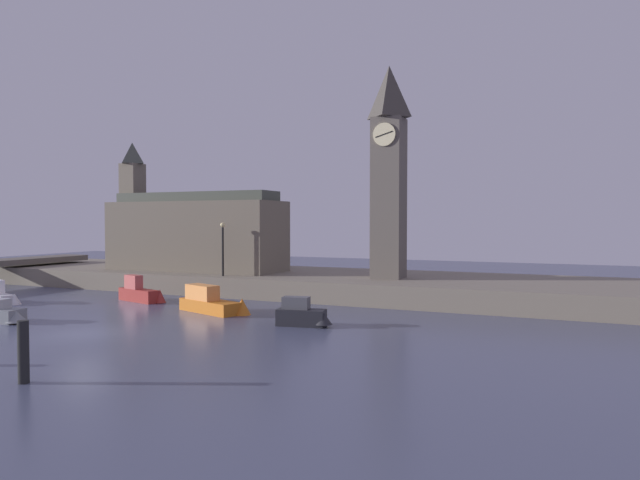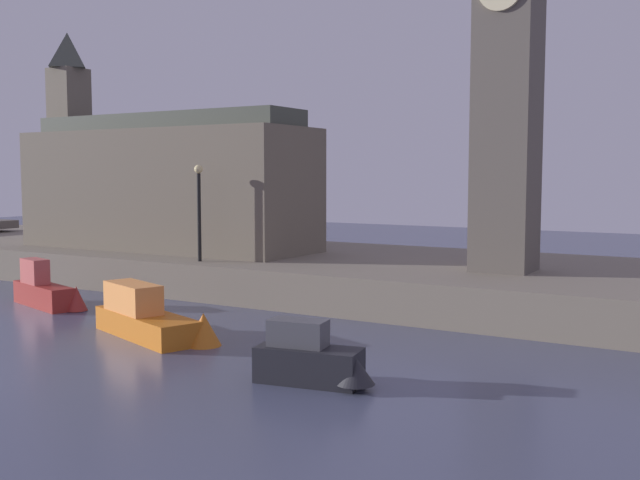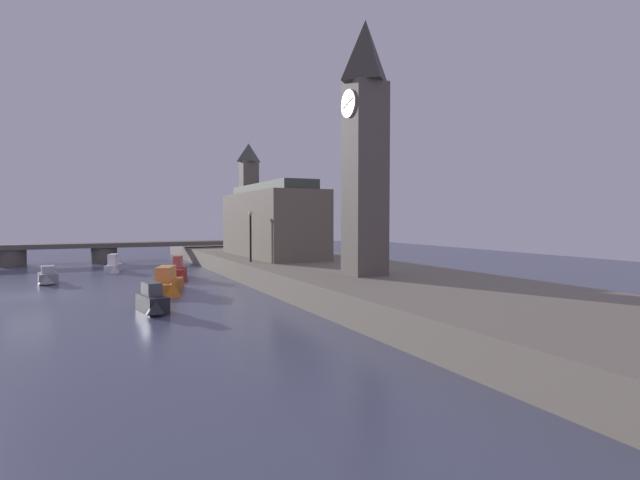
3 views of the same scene
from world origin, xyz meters
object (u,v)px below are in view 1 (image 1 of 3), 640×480
(streetlamp, at_px, (223,243))
(mooring_post_right, at_px, (23,352))
(boat_dinghy_red, at_px, (141,293))
(boat_ferry_white, at_px, (0,295))
(boat_patrol_orange, at_px, (214,303))
(clock_tower, at_px, (389,168))
(parliament_hall, at_px, (192,231))
(boat_barge_dark, at_px, (304,315))
(boat_cruiser_grey, at_px, (3,313))

(streetlamp, height_order, mooring_post_right, streetlamp)
(mooring_post_right, height_order, boat_dinghy_red, mooring_post_right)
(boat_dinghy_red, distance_m, boat_ferry_white, 9.41)
(mooring_post_right, xyz_separation_m, boat_patrol_orange, (-2.68, 15.54, -0.51))
(clock_tower, relative_size, streetlamp, 3.79)
(mooring_post_right, bearing_deg, parliament_hall, 114.85)
(boat_patrol_orange, height_order, boat_ferry_white, boat_patrol_orange)
(streetlamp, distance_m, boat_barge_dark, 14.37)
(boat_patrol_orange, xyz_separation_m, boat_dinghy_red, (-7.51, 2.00, 0.03))
(boat_dinghy_red, bearing_deg, parliament_hall, 102.30)
(streetlamp, distance_m, mooring_post_right, 23.62)
(clock_tower, xyz_separation_m, boat_ferry_white, (-23.66, -13.01, -8.87))
(clock_tower, height_order, parliament_hall, clock_tower)
(boat_barge_dark, bearing_deg, boat_dinghy_red, 165.32)
(parliament_hall, distance_m, boat_ferry_white, 15.09)
(boat_barge_dark, distance_m, boat_ferry_white, 22.69)
(mooring_post_right, bearing_deg, clock_tower, 78.62)
(streetlamp, xyz_separation_m, boat_barge_dark, (10.90, -8.73, -3.41))
(parliament_hall, xyz_separation_m, boat_patrol_orange, (9.36, -10.45, -4.18))
(boat_cruiser_grey, bearing_deg, boat_barge_dark, 20.04)
(clock_tower, xyz_separation_m, boat_patrol_orange, (-7.91, -10.45, -8.85))
(boat_barge_dark, xyz_separation_m, boat_cruiser_grey, (-15.82, -5.77, -0.11))
(clock_tower, xyz_separation_m, streetlamp, (-11.87, -3.51, -5.43))
(streetlamp, bearing_deg, boat_barge_dark, -38.71)
(parliament_hall, distance_m, boat_barge_dark, 20.80)
(parliament_hall, distance_m, boat_cruiser_grey, 18.52)
(boat_patrol_orange, xyz_separation_m, boat_cruiser_grey, (-8.89, -7.56, -0.10))
(clock_tower, bearing_deg, streetlamp, -163.54)
(parliament_hall, xyz_separation_m, boat_dinghy_red, (1.84, -8.46, -4.15))
(parliament_hall, bearing_deg, boat_cruiser_grey, -88.50)
(clock_tower, relative_size, boat_cruiser_grey, 4.74)
(parliament_hall, relative_size, boat_cruiser_grey, 4.74)
(boat_cruiser_grey, bearing_deg, streetlamp, 71.24)
(mooring_post_right, bearing_deg, boat_barge_dark, 72.81)
(mooring_post_right, relative_size, boat_barge_dark, 0.68)
(streetlamp, relative_size, boat_barge_dark, 1.25)
(clock_tower, distance_m, streetlamp, 13.52)
(boat_dinghy_red, relative_size, boat_ferry_white, 1.14)
(boat_barge_dark, xyz_separation_m, boat_dinghy_red, (-14.45, 3.78, 0.02))
(parliament_hall, height_order, boat_patrol_orange, parliament_hall)
(streetlamp, relative_size, boat_patrol_orange, 0.73)
(streetlamp, relative_size, boat_dinghy_red, 0.94)
(clock_tower, bearing_deg, boat_dinghy_red, -151.27)
(boat_cruiser_grey, bearing_deg, parliament_hall, 91.50)
(boat_dinghy_red, bearing_deg, boat_cruiser_grey, -98.17)
(parliament_hall, bearing_deg, boat_barge_dark, -36.92)
(parliament_hall, relative_size, boat_patrol_orange, 2.77)
(boat_ferry_white, bearing_deg, parliament_hall, 63.85)
(streetlamp, height_order, boat_cruiser_grey, streetlamp)
(mooring_post_right, height_order, boat_barge_dark, mooring_post_right)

